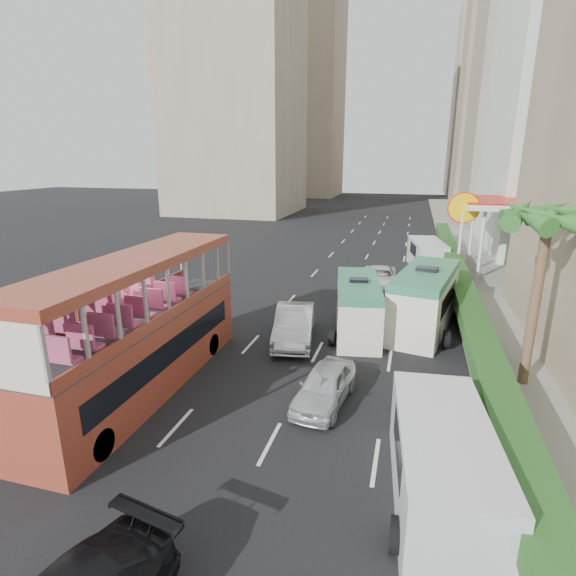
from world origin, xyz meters
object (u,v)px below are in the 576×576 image
(car_silver_lane_a, at_px, (294,340))
(palm_tree, at_px, (535,303))
(van_asset, at_px, (380,287))
(shell_station, at_px, (505,237))
(double_decker_bus, at_px, (140,326))
(car_silver_lane_b, at_px, (324,403))
(panel_van_near, at_px, (442,465))
(minibus_near, at_px, (358,307))
(panel_van_far, at_px, (427,255))
(minibus_far, at_px, (424,300))

(car_silver_lane_a, relative_size, palm_tree, 0.77)
(car_silver_lane_a, relative_size, van_asset, 1.02)
(shell_station, bearing_deg, double_decker_bus, -124.82)
(double_decker_bus, xyz_separation_m, car_silver_lane_b, (6.74, 0.80, -2.53))
(car_silver_lane_b, xyz_separation_m, palm_tree, (7.06, 3.20, 3.38))
(panel_van_near, bearing_deg, van_asset, 93.25)
(double_decker_bus, height_order, car_silver_lane_a, double_decker_bus)
(van_asset, bearing_deg, minibus_near, -98.51)
(double_decker_bus, distance_m, panel_van_far, 25.28)
(panel_van_far, relative_size, palm_tree, 0.85)
(car_silver_lane_a, distance_m, panel_van_far, 18.09)
(minibus_far, bearing_deg, double_decker_bus, -126.04)
(van_asset, xyz_separation_m, panel_van_far, (3.08, 6.56, 1.09))
(car_silver_lane_a, xyz_separation_m, shell_station, (11.75, 16.99, 2.75))
(minibus_near, height_order, panel_van_near, minibus_near)
(car_silver_lane_a, distance_m, minibus_near, 3.59)
(panel_van_far, bearing_deg, car_silver_lane_a, -120.62)
(van_asset, relative_size, panel_van_near, 0.88)
(double_decker_bus, relative_size, minibus_far, 1.60)
(minibus_near, xyz_separation_m, panel_van_far, (3.55, 15.01, -0.23))
(panel_van_far, bearing_deg, double_decker_bus, -124.91)
(minibus_near, distance_m, palm_tree, 8.13)
(car_silver_lane_b, bearing_deg, minibus_far, 74.89)
(car_silver_lane_b, distance_m, palm_tree, 8.46)
(double_decker_bus, height_order, minibus_near, double_decker_bus)
(car_silver_lane_a, bearing_deg, shell_station, 44.92)
(panel_van_far, bearing_deg, van_asset, -125.35)
(double_decker_bus, bearing_deg, panel_van_far, 65.32)
(minibus_near, relative_size, panel_van_far, 1.09)
(car_silver_lane_a, bearing_deg, minibus_far, 18.82)
(car_silver_lane_b, xyz_separation_m, van_asset, (0.72, 15.57, 0.00))
(minibus_near, xyz_separation_m, palm_tree, (6.82, -3.93, 2.07))
(minibus_near, height_order, shell_station, shell_station)
(minibus_far, xyz_separation_m, palm_tree, (3.63, -5.32, 1.86))
(double_decker_bus, height_order, van_asset, double_decker_bus)
(double_decker_bus, xyz_separation_m, car_silver_lane_a, (4.25, 6.01, -2.53))
(minibus_near, xyz_separation_m, shell_station, (9.02, 15.07, 1.44))
(minibus_near, relative_size, shell_station, 0.74)
(double_decker_bus, distance_m, van_asset, 18.17)
(van_asset, xyz_separation_m, minibus_near, (-0.48, -8.45, 1.31))
(car_silver_lane_b, bearing_deg, double_decker_bus, -166.50)
(minibus_near, bearing_deg, minibus_far, 14.06)
(double_decker_bus, distance_m, shell_station, 28.02)
(minibus_near, bearing_deg, panel_van_far, 67.03)
(minibus_far, bearing_deg, car_silver_lane_b, -100.44)
(palm_tree, relative_size, shell_station, 0.80)
(car_silver_lane_b, distance_m, minibus_near, 7.25)
(palm_tree, bearing_deg, panel_van_far, 99.77)
(double_decker_bus, distance_m, minibus_far, 13.83)
(double_decker_bus, height_order, panel_van_near, double_decker_bus)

